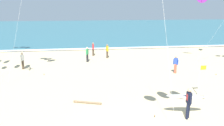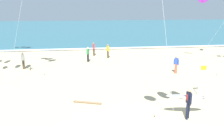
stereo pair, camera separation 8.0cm
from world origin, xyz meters
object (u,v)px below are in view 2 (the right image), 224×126
bystander_red_top (94,49)px  driftwood_log (87,102)px  bystander_green_top (88,54)px  lifeguard_flag (200,77)px  bystander_yellow_top (108,51)px  bystander_blue_top (176,64)px  surfer_lead (188,99)px  bystander_white_top (23,61)px

bystander_red_top → driftwood_log: 14.06m
bystander_green_top → driftwood_log: bystander_green_top is taller
bystander_red_top → lifeguard_flag: size_ratio=0.76×
bystander_yellow_top → bystander_green_top: bearing=-146.1°
bystander_green_top → bystander_yellow_top: size_ratio=1.00×
bystander_red_top → driftwood_log: bearing=-94.8°
bystander_red_top → bystander_blue_top: same height
surfer_lead → driftwood_log: (-5.26, 2.52, -0.98)m
bystander_red_top → bystander_blue_top: size_ratio=1.00×
bystander_blue_top → driftwood_log: (-7.96, -5.57, -0.75)m
driftwood_log → bystander_red_top: bearing=85.2°
bystander_green_top → bystander_blue_top: (7.58, -5.38, 0.00)m
bystander_white_top → bystander_blue_top: 14.09m
surfer_lead → bystander_blue_top: (2.70, 8.09, -0.23)m
bystander_white_top → lifeguard_flag: size_ratio=0.76×
bystander_red_top → bystander_yellow_top: bearing=-44.2°
bystander_yellow_top → driftwood_log: (-2.70, -12.51, -0.75)m
bystander_red_top → lifeguard_flag: lifeguard_flag is taller
surfer_lead → bystander_red_top: size_ratio=1.42×
bystander_white_top → bystander_yellow_top: 9.20m
bystander_yellow_top → bystander_red_top: bearing=135.8°
bystander_green_top → bystander_blue_top: bearing=-35.4°
bystander_yellow_top → lifeguard_flag: 13.03m
bystander_red_top → bystander_white_top: (-6.93, -5.13, 0.00)m
lifeguard_flag → surfer_lead: bearing=-127.3°
surfer_lead → bystander_yellow_top: bearing=99.7°
bystander_yellow_top → bystander_blue_top: bearing=-52.8°
bystander_red_top → bystander_blue_top: bearing=-51.1°
surfer_lead → bystander_yellow_top: (-2.56, 15.03, -0.23)m
bystander_yellow_top → driftwood_log: size_ratio=0.89×
bystander_green_top → bystander_blue_top: same height
bystander_green_top → bystander_white_top: 6.48m
bystander_white_top → bystander_blue_top: bearing=-13.5°
lifeguard_flag → driftwood_log: bearing=-176.9°
bystander_green_top → bystander_white_top: size_ratio=1.00×
bystander_red_top → bystander_green_top: same height
surfer_lead → bystander_red_top: (-4.08, 16.51, -0.23)m
bystander_white_top → lifeguard_flag: bearing=-32.6°
bystander_green_top → bystander_yellow_top: same height
driftwood_log → bystander_yellow_top: bearing=77.8°
bystander_red_top → lifeguard_flag: (6.30, -13.59, 0.45)m
surfer_lead → driftwood_log: size_ratio=1.27×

